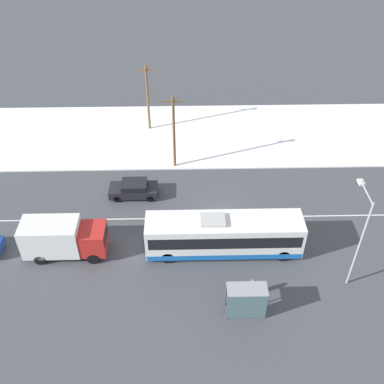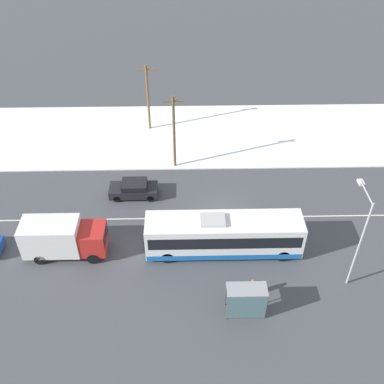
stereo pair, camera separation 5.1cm
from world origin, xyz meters
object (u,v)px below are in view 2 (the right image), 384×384
(pedestrian_at_stop, at_px, (252,286))
(bus_shelter, at_px, (247,299))
(utility_pole_snowlot, at_px, (148,97))
(utility_pole_roadside, at_px, (174,131))
(box_truck, at_px, (62,237))
(city_bus, at_px, (224,235))
(streetlamp, at_px, (360,230))
(sedan_car, at_px, (134,188))

(pedestrian_at_stop, height_order, bus_shelter, bus_shelter)
(utility_pole_snowlot, bearing_deg, utility_pole_roadside, -68.13)
(box_truck, bearing_deg, utility_pole_roadside, 53.21)
(city_bus, bearing_deg, bus_shelter, -80.07)
(box_truck, relative_size, streetlamp, 0.81)
(sedan_car, distance_m, bus_shelter, 15.02)
(bus_shelter, relative_size, utility_pole_roadside, 0.35)
(sedan_car, bearing_deg, utility_pole_roadside, -129.53)
(bus_shelter, bearing_deg, box_truck, 155.76)
(box_truck, xyz_separation_m, bus_shelter, (12.94, -5.83, 0.01))
(utility_pole_snowlot, bearing_deg, box_truck, -107.15)
(bus_shelter, bearing_deg, utility_pole_roadside, 105.90)
(city_bus, height_order, bus_shelter, city_bus)
(sedan_car, distance_m, pedestrian_at_stop, 14.03)
(city_bus, bearing_deg, pedestrian_at_stop, -68.58)
(sedan_car, height_order, utility_pole_snowlot, utility_pole_snowlot)
(city_bus, distance_m, sedan_car, 9.83)
(utility_pole_roadside, bearing_deg, box_truck, -126.79)
(pedestrian_at_stop, bearing_deg, bus_shelter, -110.84)
(box_truck, relative_size, pedestrian_at_stop, 3.90)
(streetlamp, xyz_separation_m, utility_pole_snowlot, (-15.01, 20.45, -0.96))
(bus_shelter, xyz_separation_m, utility_pole_roadside, (-4.77, 16.75, 2.20))
(city_bus, bearing_deg, sedan_car, 137.62)
(box_truck, relative_size, utility_pole_snowlot, 0.85)
(sedan_car, bearing_deg, pedestrian_at_stop, 129.38)
(box_truck, xyz_separation_m, utility_pole_snowlot, (5.46, 17.68, 2.11))
(streetlamp, height_order, utility_pole_snowlot, streetlamp)
(city_bus, relative_size, streetlamp, 1.54)
(city_bus, bearing_deg, streetlamp, -18.38)
(bus_shelter, bearing_deg, sedan_car, 123.49)
(bus_shelter, bearing_deg, utility_pole_snowlot, 107.66)
(pedestrian_at_stop, relative_size, utility_pole_roadside, 0.21)
(utility_pole_roadside, bearing_deg, pedestrian_at_stop, -70.31)
(box_truck, distance_m, sedan_car, 8.19)
(city_bus, height_order, utility_pole_snowlot, utility_pole_snowlot)
(streetlamp, bearing_deg, bus_shelter, -157.91)
(pedestrian_at_stop, distance_m, bus_shelter, 1.91)
(sedan_car, bearing_deg, city_bus, 137.62)
(utility_pole_snowlot, bearing_deg, pedestrian_at_stop, -69.63)
(bus_shelter, distance_m, utility_pole_roadside, 17.55)
(box_truck, height_order, sedan_car, box_truck)
(streetlamp, height_order, utility_pole_roadside, streetlamp)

